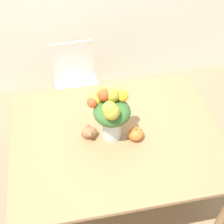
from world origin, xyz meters
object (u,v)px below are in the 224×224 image
object	(u,v)px
flower_vase	(111,113)
turkey_figurine	(89,130)
pumpkin	(136,134)
dining_chair_near_window	(77,85)

from	to	relation	value
flower_vase	turkey_figurine	size ratio (longest dim) A/B	2.65
pumpkin	dining_chair_near_window	xyz separation A→B (m)	(-0.33, 1.02, -0.32)
turkey_figurine	dining_chair_near_window	world-z (taller)	dining_chair_near_window
flower_vase	turkey_figurine	distance (m)	0.24
turkey_figurine	dining_chair_near_window	size ratio (longest dim) A/B	0.18
turkey_figurine	pumpkin	bearing A→B (deg)	-16.32
flower_vase	pumpkin	world-z (taller)	flower_vase
flower_vase	pumpkin	bearing A→B (deg)	-19.62
pumpkin	turkey_figurine	world-z (taller)	pumpkin
turkey_figurine	dining_chair_near_window	bearing A→B (deg)	90.56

